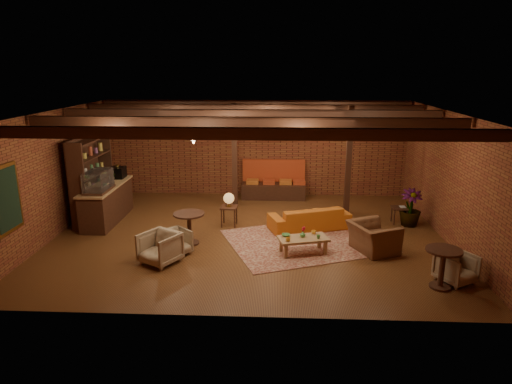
{
  "coord_description": "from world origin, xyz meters",
  "views": [
    {
      "loc": [
        0.72,
        -11.17,
        4.29
      ],
      "look_at": [
        0.18,
        0.2,
        1.13
      ],
      "focal_mm": 32.0,
      "sensor_mm": 36.0,
      "label": 1
    }
  ],
  "objects_px": {
    "side_table_book": "(400,208)",
    "round_table_left": "(189,223)",
    "round_table_right": "(443,262)",
    "armchair_right": "(373,233)",
    "plant_tall": "(414,171)",
    "coffee_table": "(303,239)",
    "armchair_a": "(175,241)",
    "armchair_far": "(457,267)",
    "armchair_b": "(160,246)",
    "sofa": "(309,218)",
    "side_table_lamp": "(229,201)"
  },
  "relations": [
    {
      "from": "coffee_table",
      "to": "armchair_right",
      "type": "xyz_separation_m",
      "value": [
        1.69,
        0.21,
        0.11
      ]
    },
    {
      "from": "sofa",
      "to": "side_table_book",
      "type": "xyz_separation_m",
      "value": [
        2.56,
        0.58,
        0.12
      ]
    },
    {
      "from": "armchair_a",
      "to": "sofa",
      "type": "bearing_deg",
      "value": -15.91
    },
    {
      "from": "coffee_table",
      "to": "side_table_lamp",
      "type": "distance_m",
      "value": 2.71
    },
    {
      "from": "armchair_a",
      "to": "armchair_far",
      "type": "bearing_deg",
      "value": -56.65
    },
    {
      "from": "round_table_left",
      "to": "side_table_lamp",
      "type": "bearing_deg",
      "value": 58.71
    },
    {
      "from": "side_table_lamp",
      "to": "armchair_far",
      "type": "relative_size",
      "value": 1.38
    },
    {
      "from": "sofa",
      "to": "round_table_left",
      "type": "bearing_deg",
      "value": 2.18
    },
    {
      "from": "armchair_b",
      "to": "round_table_right",
      "type": "xyz_separation_m",
      "value": [
        5.89,
        -0.91,
        0.16
      ]
    },
    {
      "from": "armchair_far",
      "to": "plant_tall",
      "type": "bearing_deg",
      "value": 59.75
    },
    {
      "from": "armchair_a",
      "to": "armchair_far",
      "type": "height_order",
      "value": "armchair_far"
    },
    {
      "from": "armchair_a",
      "to": "side_table_lamp",
      "type": "bearing_deg",
      "value": 16.76
    },
    {
      "from": "sofa",
      "to": "round_table_right",
      "type": "height_order",
      "value": "round_table_right"
    },
    {
      "from": "sofa",
      "to": "side_table_book",
      "type": "height_order",
      "value": "sofa"
    },
    {
      "from": "armchair_a",
      "to": "plant_tall",
      "type": "height_order",
      "value": "plant_tall"
    },
    {
      "from": "armchair_b",
      "to": "side_table_book",
      "type": "height_order",
      "value": "armchair_b"
    },
    {
      "from": "side_table_book",
      "to": "armchair_far",
      "type": "xyz_separation_m",
      "value": [
        0.24,
        -3.62,
        -0.1
      ]
    },
    {
      "from": "coffee_table",
      "to": "armchair_right",
      "type": "bearing_deg",
      "value": 7.11
    },
    {
      "from": "armchair_a",
      "to": "armchair_far",
      "type": "distance_m",
      "value": 6.17
    },
    {
      "from": "armchair_a",
      "to": "armchair_b",
      "type": "height_order",
      "value": "armchair_b"
    },
    {
      "from": "side_table_book",
      "to": "round_table_left",
      "type": "bearing_deg",
      "value": -162.19
    },
    {
      "from": "side_table_lamp",
      "to": "side_table_book",
      "type": "height_order",
      "value": "side_table_lamp"
    },
    {
      "from": "armchair_far",
      "to": "sofa",
      "type": "bearing_deg",
      "value": 102.45
    },
    {
      "from": "armchair_a",
      "to": "plant_tall",
      "type": "relative_size",
      "value": 0.21
    },
    {
      "from": "armchair_far",
      "to": "coffee_table",
      "type": "bearing_deg",
      "value": 126.13
    },
    {
      "from": "armchair_right",
      "to": "coffee_table",
      "type": "bearing_deg",
      "value": 73.34
    },
    {
      "from": "sofa",
      "to": "side_table_book",
      "type": "relative_size",
      "value": 4.38
    },
    {
      "from": "round_table_left",
      "to": "plant_tall",
      "type": "xyz_separation_m",
      "value": [
        5.84,
        1.62,
        1.01
      ]
    },
    {
      "from": "side_table_lamp",
      "to": "armchair_a",
      "type": "bearing_deg",
      "value": -117.34
    },
    {
      "from": "armchair_b",
      "to": "sofa",
      "type": "bearing_deg",
      "value": 65.42
    },
    {
      "from": "side_table_lamp",
      "to": "round_table_right",
      "type": "relative_size",
      "value": 1.14
    },
    {
      "from": "round_table_right",
      "to": "side_table_lamp",
      "type": "bearing_deg",
      "value": 143.04
    },
    {
      "from": "round_table_right",
      "to": "plant_tall",
      "type": "xyz_separation_m",
      "value": [
        0.39,
        3.7,
        1.0
      ]
    },
    {
      "from": "round_table_left",
      "to": "round_table_right",
      "type": "bearing_deg",
      "value": -20.93
    },
    {
      "from": "armchair_right",
      "to": "armchair_far",
      "type": "bearing_deg",
      "value": -162.13
    },
    {
      "from": "sofa",
      "to": "armchair_right",
      "type": "distance_m",
      "value": 2.06
    },
    {
      "from": "armchair_b",
      "to": "plant_tall",
      "type": "height_order",
      "value": "plant_tall"
    },
    {
      "from": "coffee_table",
      "to": "plant_tall",
      "type": "relative_size",
      "value": 0.41
    },
    {
      "from": "sofa",
      "to": "armchair_far",
      "type": "height_order",
      "value": "armchair_far"
    },
    {
      "from": "round_table_left",
      "to": "side_table_book",
      "type": "bearing_deg",
      "value": 17.81
    },
    {
      "from": "armchair_right",
      "to": "plant_tall",
      "type": "distance_m",
      "value": 2.57
    },
    {
      "from": "round_table_right",
      "to": "sofa",
      "type": "bearing_deg",
      "value": 126.14
    },
    {
      "from": "side_table_book",
      "to": "armchair_far",
      "type": "bearing_deg",
      "value": -86.16
    },
    {
      "from": "round_table_left",
      "to": "armchair_far",
      "type": "xyz_separation_m",
      "value": [
        5.84,
        -1.82,
        -0.2
      ]
    },
    {
      "from": "armchair_far",
      "to": "armchair_right",
      "type": "bearing_deg",
      "value": 101.39
    },
    {
      "from": "sofa",
      "to": "round_table_right",
      "type": "relative_size",
      "value": 2.62
    },
    {
      "from": "side_table_book",
      "to": "plant_tall",
      "type": "bearing_deg",
      "value": -36.7
    },
    {
      "from": "coffee_table",
      "to": "round_table_left",
      "type": "height_order",
      "value": "round_table_left"
    },
    {
      "from": "armchair_b",
      "to": "side_table_lamp",
      "type": "bearing_deg",
      "value": 94.3
    },
    {
      "from": "armchair_far",
      "to": "plant_tall",
      "type": "xyz_separation_m",
      "value": [
        0.0,
        3.44,
        1.21
      ]
    }
  ]
}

